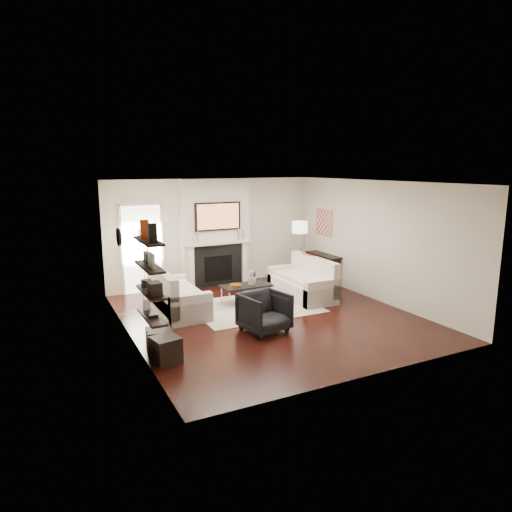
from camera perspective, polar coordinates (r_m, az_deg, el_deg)
name	(u,v)px	position (r m, az deg, el deg)	size (l,w,h in m)	color
room_envelope	(270,251)	(9.02, 1.71, 0.58)	(6.00, 6.00, 6.00)	black
chimney_breast	(216,233)	(11.59, -5.05, 2.93)	(1.80, 0.25, 2.70)	silver
fireplace_surround	(218,266)	(11.62, -4.73, -1.21)	(1.30, 0.02, 1.04)	black
firebox	(218,268)	(11.63, -4.72, -1.55)	(0.75, 0.02, 0.65)	black
mantel_pilaster_l	(192,268)	(11.34, -8.05, -1.43)	(0.12, 0.08, 1.10)	white
mantel_pilaster_r	(244,262)	(11.86, -1.46, -0.76)	(0.12, 0.08, 1.10)	white
mantel_shelf	(219,243)	(11.46, -4.69, 1.67)	(1.70, 0.18, 0.07)	white
tv_body	(218,216)	(11.39, -4.79, 4.97)	(1.20, 0.06, 0.70)	black
tv_screen	(218,216)	(11.36, -4.73, 4.95)	(1.10, 0.01, 0.62)	#BF723F
candlestick_l_tall	(198,237)	(11.25, -7.32, 2.39)	(0.04, 0.04, 0.30)	silver
candlestick_l_short	(192,238)	(11.21, -7.95, 2.19)	(0.04, 0.04, 0.24)	silver
candlestick_r_tall	(238,234)	(11.65, -2.21, 2.78)	(0.04, 0.04, 0.30)	silver
candlestick_r_short	(243,235)	(11.71, -1.63, 2.68)	(0.04, 0.04, 0.24)	silver
hallway_panel	(142,250)	(11.21, -14.05, 0.79)	(0.90, 0.02, 2.10)	white
door_trim_l	(122,251)	(11.10, -16.44, 0.57)	(0.06, 0.06, 2.16)	white
door_trim_r	(162,248)	(11.30, -11.65, 0.98)	(0.06, 0.06, 2.16)	white
door_trim_top	(140,204)	(11.05, -14.29, 6.29)	(1.02, 0.06, 0.06)	white
rug	(254,307)	(9.94, -0.27, -6.38)	(2.60, 2.00, 0.01)	#C2B09F
loveseat_left_base	(179,303)	(9.68, -9.65, -5.78)	(0.85, 1.80, 0.42)	beige
loveseat_left_back	(162,290)	(9.51, -11.64, -4.18)	(0.18, 1.80, 0.80)	beige
loveseat_left_arm_n	(191,309)	(8.92, -8.12, -6.62)	(0.85, 0.18, 0.60)	beige
loveseat_left_arm_s	(168,289)	(10.40, -10.98, -4.11)	(0.85, 0.18, 0.60)	beige
loveseat_left_cushion	(181,290)	(9.62, -9.41, -4.26)	(0.63, 1.44, 0.10)	beige
pillow_left_orange	(158,277)	(9.74, -12.15, -2.60)	(0.10, 0.42, 0.42)	#B23815
pillow_left_charcoal	(166,284)	(9.18, -11.20, -3.47)	(0.10, 0.40, 0.40)	black
loveseat_right_base	(302,289)	(10.67, 5.72, -4.07)	(0.85, 1.80, 0.42)	beige
loveseat_right_back	(314,274)	(10.77, 7.26, -2.22)	(0.18, 1.80, 0.80)	beige
loveseat_right_arm_n	(322,293)	(10.00, 8.22, -4.65)	(0.85, 0.18, 0.60)	beige
loveseat_right_arm_s	(284,277)	(11.32, 3.54, -2.67)	(0.85, 0.18, 0.60)	beige
loveseat_right_cushion	(300,278)	(10.58, 5.52, -2.75)	(0.63, 1.44, 0.10)	beige
pillow_right_orange	(307,263)	(10.97, 6.42, -0.87)	(0.10, 0.42, 0.42)	#B23815
pillow_right_charcoal	(322,268)	(10.48, 8.20, -1.53)	(0.10, 0.40, 0.40)	black
coffee_table	(246,286)	(10.12, -1.24, -3.74)	(1.10, 0.55, 0.04)	black
coffee_leg_nw	(229,300)	(9.79, -3.34, -5.56)	(0.02, 0.02, 0.38)	silver
coffee_leg_ne	(271,295)	(10.21, 1.84, -4.84)	(0.02, 0.02, 0.38)	silver
coffee_leg_sw	(222,295)	(10.18, -4.32, -4.91)	(0.02, 0.02, 0.38)	silver
coffee_leg_se	(262,290)	(10.58, 0.70, -4.25)	(0.02, 0.02, 0.38)	silver
hurricane_glass	(252,278)	(10.15, -0.48, -2.77)	(0.18, 0.18, 0.31)	white
hurricane_candle	(252,281)	(10.16, -0.48, -3.13)	(0.11, 0.11, 0.17)	white
copper_bowl	(236,285)	(10.01, -2.54, -3.66)	(0.26, 0.26, 0.04)	#9E4C1A
armchair	(264,310)	(8.45, 1.07, -6.80)	(0.78, 0.73, 0.80)	black
lamp_left_post	(148,272)	(10.78, -13.30, -2.02)	(0.02, 0.02, 1.20)	silver
lamp_left_shade	(147,236)	(10.63, -13.51, 2.45)	(0.40, 0.40, 0.30)	white
lamp_left_leg_a	(153,272)	(10.81, -12.74, -1.96)	(0.02, 0.02, 1.25)	silver
lamp_left_leg_b	(145,272)	(10.86, -13.70, -1.94)	(0.02, 0.02, 1.25)	silver
lamp_left_leg_c	(147,274)	(10.68, -13.47, -2.15)	(0.02, 0.02, 1.25)	silver
lamp_right_post	(299,259)	(12.00, 5.43, -0.43)	(0.02, 0.02, 1.20)	silver
lamp_right_shade	(300,227)	(11.86, 5.50, 3.60)	(0.40, 0.40, 0.30)	white
lamp_right_leg_a	(303,259)	(12.06, 5.87, -0.38)	(0.02, 0.02, 1.25)	silver
lamp_right_leg_b	(296,259)	(12.05, 4.96, -0.37)	(0.02, 0.02, 1.25)	silver
lamp_right_leg_c	(299,260)	(11.90, 5.44, -0.53)	(0.02, 0.02, 1.25)	silver
console_top	(323,255)	(11.98, 8.41, 0.12)	(0.35, 1.20, 0.04)	black
console_leg_n	(335,273)	(11.63, 9.91, -2.17)	(0.30, 0.04, 0.71)	black
console_leg_s	(311,265)	(12.50, 6.92, -1.13)	(0.30, 0.04, 0.71)	black
wall_art	(324,222)	(12.13, 8.51, 4.17)	(0.03, 0.70, 0.70)	#C07560
shelf_bottom	(152,317)	(7.35, -12.88, -7.41)	(0.25, 1.00, 0.04)	black
shelf_lower	(151,292)	(7.24, -13.02, -4.41)	(0.25, 1.00, 0.04)	black
shelf_upper	(150,267)	(7.14, -13.16, -1.32)	(0.25, 1.00, 0.04)	black
shelf_top	(148,241)	(7.07, -13.30, 1.85)	(0.25, 1.00, 0.04)	black
decor_magfile_a	(152,233)	(6.78, -12.82, 2.83)	(0.12, 0.10, 0.28)	black
decor_magfile_b	(145,229)	(7.25, -13.76, 3.32)	(0.12, 0.10, 0.28)	#B23815
decor_frame_a	(151,260)	(6.98, -12.94, -0.52)	(0.04, 0.30, 0.22)	white
decor_frame_b	(146,257)	(7.32, -13.58, -0.17)	(0.04, 0.22, 0.18)	black
decor_wine_rack	(155,289)	(6.96, -12.54, -4.01)	(0.18, 0.25, 0.20)	black
decor_box_small	(146,283)	(7.47, -13.54, -3.32)	(0.15, 0.12, 0.12)	black
decor_books	(152,315)	(7.31, -12.83, -7.18)	(0.14, 0.20, 0.05)	black
decor_box_tall	(146,304)	(7.64, -13.55, -5.88)	(0.10, 0.10, 0.18)	white
clock_rim	(119,237)	(8.92, -16.79, 2.27)	(0.34, 0.34, 0.04)	black
clock_face	(120,237)	(8.92, -16.64, 2.28)	(0.29, 0.29, 0.01)	white
ottoman_near	(159,341)	(7.75, -12.00, -10.33)	(0.40, 0.40, 0.40)	black
ottoman_far	(166,349)	(7.39, -11.19, -11.39)	(0.40, 0.40, 0.40)	black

